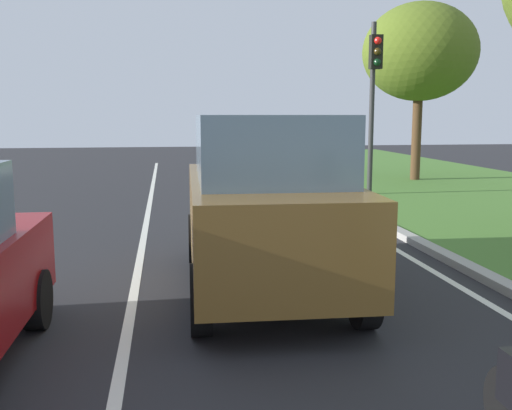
% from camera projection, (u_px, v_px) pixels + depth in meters
% --- Properties ---
extents(ground_plane, '(60.00, 60.00, 0.00)m').
position_uv_depth(ground_plane, '(180.00, 224.00, 12.40)').
color(ground_plane, '#262628').
extents(lane_line_center, '(0.12, 32.00, 0.01)m').
position_uv_depth(lane_line_center, '(146.00, 225.00, 12.30)').
color(lane_line_center, silver).
rests_on(lane_line_center, ground).
extents(lane_line_right_edge, '(0.12, 32.00, 0.01)m').
position_uv_depth(lane_line_right_edge, '(345.00, 220.00, 12.94)').
color(lane_line_right_edge, silver).
rests_on(lane_line_right_edge, ground).
extents(curb_right, '(0.24, 48.00, 0.12)m').
position_uv_depth(curb_right, '(367.00, 217.00, 13.00)').
color(curb_right, '#9E9B93').
rests_on(curb_right, ground).
extents(car_suv_ahead, '(2.09, 4.56, 2.28)m').
position_uv_depth(car_suv_ahead, '(265.00, 202.00, 7.60)').
color(car_suv_ahead, brown).
rests_on(car_suv_ahead, ground).
extents(traffic_light_near_right, '(0.32, 0.50, 4.76)m').
position_uv_depth(traffic_light_near_right, '(374.00, 82.00, 16.14)').
color(traffic_light_near_right, '#2D2D2D').
rests_on(traffic_light_near_right, ground).
extents(tree_roadside_far, '(3.81, 3.81, 5.96)m').
position_uv_depth(tree_roadside_far, '(420.00, 52.00, 19.75)').
color(tree_roadside_far, '#4C331E').
rests_on(tree_roadside_far, ground).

